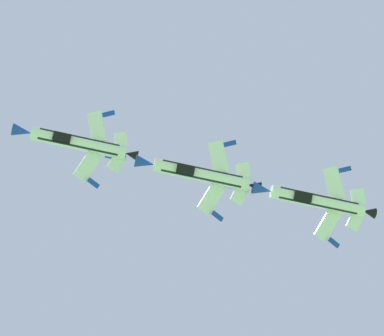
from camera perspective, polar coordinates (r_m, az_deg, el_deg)
The scene contains 3 objects.
fighter_jet_lead at distance 99.91m, azimuth -8.34°, elevation 1.81°, with size 10.13×14.46×7.10m.
fighter_jet_left_wing at distance 97.30m, azimuth 0.52°, elevation -0.46°, with size 10.29×14.46×6.67m.
fighter_jet_right_wing at distance 99.48m, azimuth 8.91°, elevation -2.36°, with size 10.44×14.46×6.22m.
Camera 1 is at (-3.43, 1.44, 1.40)m, focal length 73.79 mm.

